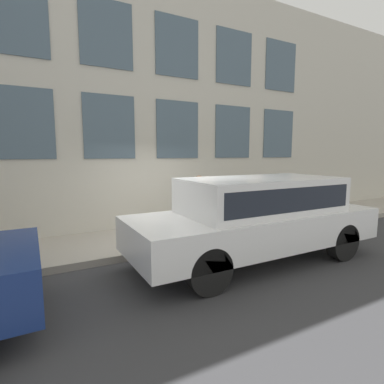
% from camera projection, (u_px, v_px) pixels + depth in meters
% --- Properties ---
extents(ground_plane, '(80.00, 80.00, 0.00)m').
position_uv_depth(ground_plane, '(181.00, 252.00, 6.74)').
color(ground_plane, '#38383A').
extents(sidewalk, '(2.22, 60.00, 0.15)m').
position_uv_depth(sidewalk, '(162.00, 237.00, 7.70)').
color(sidewalk, '#A8A093').
rests_on(sidewalk, ground_plane).
extents(building_facade, '(0.33, 40.00, 7.27)m').
position_uv_depth(building_facade, '(143.00, 102.00, 8.35)').
color(building_facade, beige).
rests_on(building_facade, ground_plane).
extents(fire_hydrant, '(0.29, 0.41, 0.78)m').
position_uv_depth(fire_hydrant, '(184.00, 221.00, 7.48)').
color(fire_hydrant, gold).
rests_on(fire_hydrant, sidewalk).
extents(person, '(0.36, 0.24, 1.48)m').
position_uv_depth(person, '(199.00, 197.00, 8.14)').
color(person, '#232328').
rests_on(person, sidewalk).
extents(parked_truck_white_near, '(1.92, 5.26, 1.72)m').
position_uv_depth(parked_truck_white_near, '(258.00, 213.00, 6.14)').
color(parked_truck_white_near, black).
rests_on(parked_truck_white_near, ground_plane).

